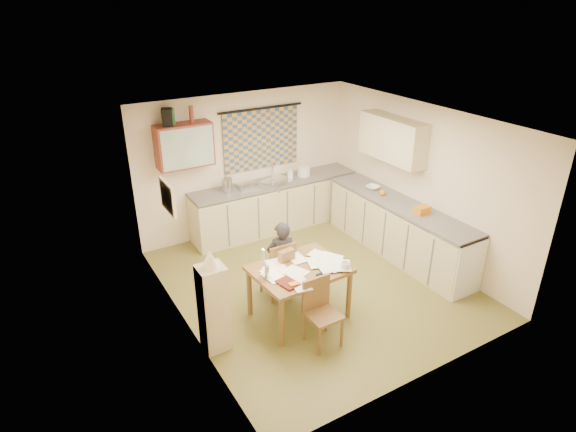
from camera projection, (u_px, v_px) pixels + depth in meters
floor at (314, 284)px, 7.31m from camera, size 4.00×4.50×0.02m
ceiling at (319, 120)px, 6.23m from camera, size 4.00×4.50×0.02m
wall_back at (246, 163)px, 8.53m from camera, size 4.00×0.02×2.50m
wall_front at (437, 285)px, 5.01m from camera, size 4.00×0.02×2.50m
wall_left at (179, 243)px, 5.84m from camera, size 0.02×4.50×2.50m
wall_right at (421, 182)px, 7.70m from camera, size 0.02×4.50×2.50m
window_blind at (261, 139)px, 8.47m from camera, size 1.45×0.03×1.05m
curtain_rod at (261, 108)px, 8.22m from camera, size 1.60×0.04×0.04m
wall_cabinet at (184, 145)px, 7.63m from camera, size 0.90×0.34×0.70m
wall_cabinet_glass at (188, 148)px, 7.49m from camera, size 0.84×0.02×0.64m
upper_cabinet_right at (393, 139)px, 7.79m from camera, size 0.34×1.30×0.70m
framed_print at (168, 197)px, 5.98m from camera, size 0.04×0.50×0.40m
print_canvas at (170, 197)px, 5.99m from camera, size 0.01×0.42×0.32m
counter_back at (279, 205)px, 8.86m from camera, size 3.30×0.62×0.92m
counter_right at (398, 229)px, 7.96m from camera, size 0.62×2.95×0.92m
stove at (455, 261)px, 7.01m from camera, size 0.58×0.58×0.90m
sink at (278, 183)px, 8.67m from camera, size 0.69×0.64×0.10m
tap at (273, 171)px, 8.73m from camera, size 0.03×0.03×0.28m
dish_rack at (247, 186)px, 8.35m from camera, size 0.37×0.32×0.06m
kettle at (227, 185)px, 8.14m from camera, size 0.24×0.24×0.24m
mixing_bowl at (304, 171)px, 8.87m from camera, size 0.32×0.32×0.16m
soap_bottle at (290, 172)px, 8.78m from camera, size 0.12×0.12×0.19m
bowl at (373, 187)px, 8.29m from camera, size 0.36×0.36×0.06m
orange_bag at (422, 210)px, 7.37m from camera, size 0.23×0.17×0.12m
fruit_orange at (383, 193)px, 8.02m from camera, size 0.10×0.10×0.10m
speaker at (167, 117)px, 7.32m from camera, size 0.21×0.24×0.26m
bottle_green at (173, 116)px, 7.36m from camera, size 0.08×0.08×0.26m
bottle_brown at (191, 114)px, 7.50m from camera, size 0.09×0.09×0.26m
dining_table at (299, 292)px, 6.43m from camera, size 1.25×0.97×0.75m
chair_far at (278, 278)px, 6.91m from camera, size 0.40×0.40×0.89m
chair_near at (322, 325)px, 5.97m from camera, size 0.39×0.39×0.87m
person at (282, 260)px, 6.78m from camera, size 0.58×0.51×1.17m
shelf_stand at (214, 308)px, 5.77m from camera, size 0.32×0.30×1.15m
lampshade at (210, 259)px, 5.47m from camera, size 0.20×0.20×0.22m
letter_rack at (286, 256)px, 6.40m from camera, size 0.23×0.13×0.16m
mug at (346, 266)px, 6.21m from camera, size 0.20×0.20×0.10m
magazine at (282, 286)px, 5.86m from camera, size 0.32×0.36×0.03m
book at (277, 281)px, 5.97m from camera, size 0.25×0.29×0.02m
orange_box at (294, 285)px, 5.88m from camera, size 0.12×0.09×0.04m
eyeglasses at (321, 274)px, 6.12m from camera, size 0.13×0.06×0.02m
candle_holder at (267, 272)px, 6.00m from camera, size 0.07×0.07×0.18m
candle at (264, 258)px, 5.94m from camera, size 0.03×0.03×0.22m
candle_flame at (263, 249)px, 5.88m from camera, size 0.02×0.02×0.02m
papers at (307, 266)px, 6.28m from camera, size 1.19×0.92×0.03m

